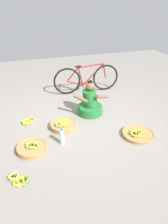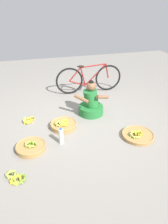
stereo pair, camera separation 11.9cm
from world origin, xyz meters
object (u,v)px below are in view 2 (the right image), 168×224
(bicycle_leaning, at_px, (89,79))
(banana_basket_back_center, at_px, (138,135))
(water_bottle, at_px, (61,136))
(loose_bananas_front_left, at_px, (28,120))
(loose_bananas_near_bicycle, at_px, (16,178))
(vendor_woman_front, at_px, (91,104))
(banana_basket_mid_right, at_px, (63,125))
(banana_basket_mid_left, at_px, (31,147))

(bicycle_leaning, height_order, banana_basket_back_center, bicycle_leaning)
(bicycle_leaning, bearing_deg, banana_basket_back_center, -82.25)
(water_bottle, bearing_deg, loose_bananas_front_left, 121.46)
(banana_basket_back_center, bearing_deg, bicycle_leaning, 97.75)
(bicycle_leaning, height_order, loose_bananas_near_bicycle, bicycle_leaning)
(banana_basket_back_center, bearing_deg, loose_bananas_front_left, 150.99)
(vendor_woman_front, bearing_deg, banana_basket_mid_right, -150.34)
(loose_bananas_front_left, bearing_deg, bicycle_leaning, 34.50)
(banana_basket_mid_right, distance_m, water_bottle, 0.49)
(banana_basket_mid_left, xyz_separation_m, loose_bananas_near_bicycle, (-0.23, -0.60, -0.02))
(vendor_woman_front, distance_m, banana_basket_mid_right, 0.78)
(bicycle_leaning, distance_m, loose_bananas_front_left, 1.96)
(banana_basket_mid_left, bearing_deg, banana_basket_mid_right, 38.76)
(banana_basket_back_center, relative_size, loose_bananas_front_left, 2.12)
(banana_basket_mid_left, xyz_separation_m, loose_bananas_front_left, (-0.02, 0.90, -0.02))
(vendor_woman_front, relative_size, loose_bananas_front_left, 2.81)
(banana_basket_mid_left, height_order, loose_bananas_near_bicycle, banana_basket_mid_left)
(banana_basket_back_center, distance_m, loose_bananas_near_bicycle, 2.14)
(bicycle_leaning, relative_size, banana_basket_mid_left, 3.47)
(vendor_woman_front, height_order, banana_basket_mid_left, vendor_woman_front)
(bicycle_leaning, distance_m, water_bottle, 2.24)
(banana_basket_mid_left, bearing_deg, loose_bananas_front_left, 91.17)
(banana_basket_mid_left, height_order, banana_basket_back_center, banana_basket_mid_left)
(banana_basket_back_center, xyz_separation_m, loose_bananas_front_left, (-1.88, 1.04, -0.01))
(vendor_woman_front, xyz_separation_m, banana_basket_mid_left, (-1.29, -0.88, -0.19))
(banana_basket_mid_right, bearing_deg, vendor_woman_front, 29.66)
(banana_basket_back_center, height_order, water_bottle, water_bottle)
(water_bottle, bearing_deg, bicycle_leaning, 61.66)
(bicycle_leaning, height_order, banana_basket_mid_left, bicycle_leaning)
(banana_basket_back_center, relative_size, loose_bananas_near_bicycle, 1.78)
(bicycle_leaning, distance_m, banana_basket_mid_left, 2.56)
(bicycle_leaning, relative_size, banana_basket_back_center, 2.99)
(vendor_woman_front, relative_size, water_bottle, 2.47)
(vendor_woman_front, xyz_separation_m, loose_bananas_front_left, (-1.31, 0.02, -0.21))
(loose_bananas_near_bicycle, bearing_deg, banana_basket_back_center, 12.26)
(vendor_woman_front, distance_m, loose_bananas_near_bicycle, 2.13)
(vendor_woman_front, bearing_deg, banana_basket_mid_left, -145.66)
(vendor_woman_front, bearing_deg, banana_basket_back_center, -60.92)
(banana_basket_back_center, xyz_separation_m, loose_bananas_near_bicycle, (-2.09, -0.45, -0.01))
(water_bottle, bearing_deg, banana_basket_mid_right, 76.09)
(banana_basket_mid_right, bearing_deg, loose_bananas_front_left, 148.60)
(banana_basket_mid_left, relative_size, loose_bananas_near_bicycle, 1.53)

